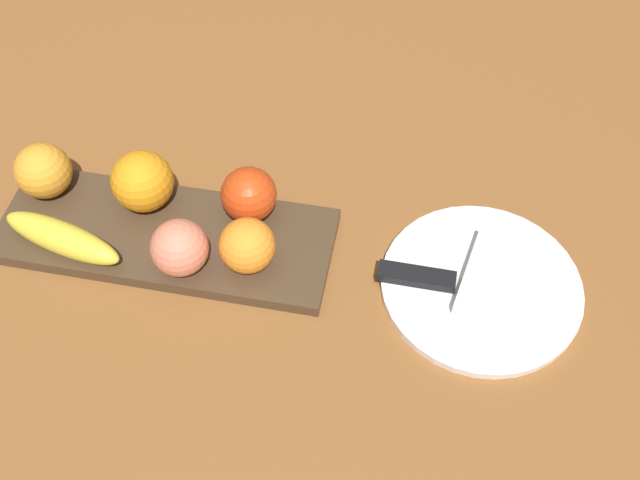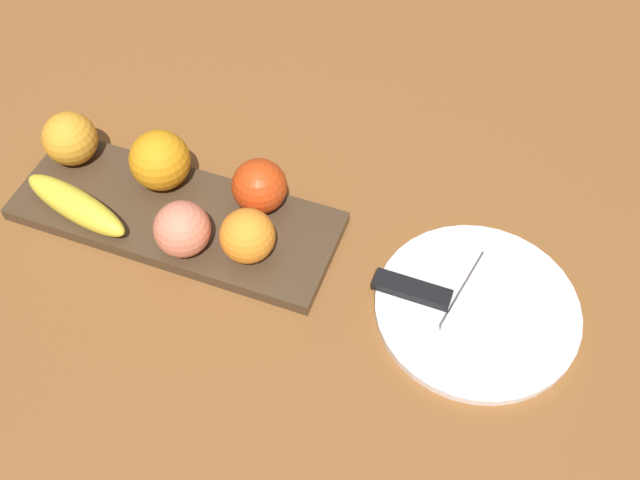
% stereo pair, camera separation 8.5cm
% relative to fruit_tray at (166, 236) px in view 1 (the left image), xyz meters
% --- Properties ---
extents(ground_plane, '(2.40, 2.40, 0.00)m').
position_rel_fruit_tray_xyz_m(ground_plane, '(-0.03, -0.01, -0.01)').
color(ground_plane, brown).
extents(fruit_tray, '(0.41, 0.15, 0.02)m').
position_rel_fruit_tray_xyz_m(fruit_tray, '(0.00, 0.00, 0.00)').
color(fruit_tray, '#463422').
rests_on(fruit_tray, ground_plane).
extents(apple, '(0.07, 0.07, 0.07)m').
position_rel_fruit_tray_xyz_m(apple, '(0.09, 0.05, 0.04)').
color(apple, red).
rests_on(apple, fruit_tray).
extents(banana, '(0.16, 0.07, 0.04)m').
position_rel_fruit_tray_xyz_m(banana, '(-0.11, -0.05, 0.03)').
color(banana, yellow).
rests_on(banana, fruit_tray).
extents(orange_near_apple, '(0.08, 0.08, 0.08)m').
position_rel_fruit_tray_xyz_m(orange_near_apple, '(-0.04, 0.04, 0.05)').
color(orange_near_apple, orange).
rests_on(orange_near_apple, fruit_tray).
extents(orange_near_banana, '(0.07, 0.07, 0.07)m').
position_rel_fruit_tray_xyz_m(orange_near_banana, '(-0.16, 0.04, 0.04)').
color(orange_near_banana, orange).
rests_on(orange_near_banana, fruit_tray).
extents(orange_center, '(0.07, 0.07, 0.07)m').
position_rel_fruit_tray_xyz_m(orange_center, '(0.11, -0.03, 0.04)').
color(orange_center, orange).
rests_on(orange_center, fruit_tray).
extents(peach, '(0.07, 0.07, 0.07)m').
position_rel_fruit_tray_xyz_m(peach, '(0.04, -0.04, 0.04)').
color(peach, '#E37D5F').
rests_on(peach, fruit_tray).
extents(dinner_plate, '(0.23, 0.23, 0.01)m').
position_rel_fruit_tray_xyz_m(dinner_plate, '(0.38, 0.00, -0.00)').
color(dinner_plate, white).
rests_on(dinner_plate, ground_plane).
extents(folded_napkin, '(0.12, 0.13, 0.02)m').
position_rel_fruit_tray_xyz_m(folded_napkin, '(0.41, 0.00, 0.01)').
color(folded_napkin, white).
rests_on(folded_napkin, dinner_plate).
extents(knife, '(0.18, 0.02, 0.01)m').
position_rel_fruit_tray_xyz_m(knife, '(0.32, -0.01, 0.01)').
color(knife, silver).
rests_on(knife, dinner_plate).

